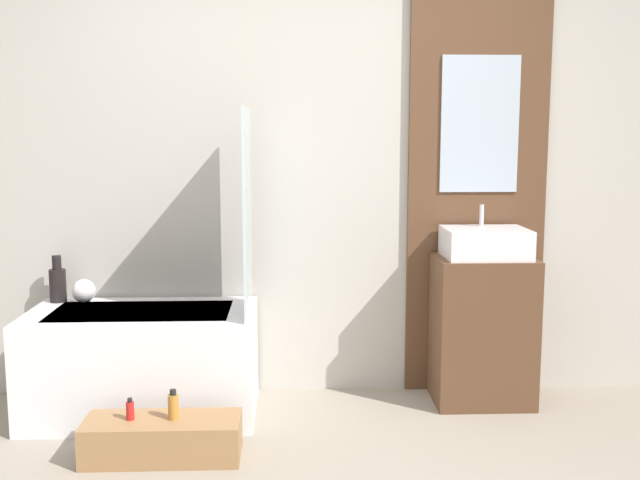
% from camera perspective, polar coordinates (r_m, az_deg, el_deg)
% --- Properties ---
extents(wall_tiled_back, '(4.20, 0.06, 2.60)m').
position_cam_1_polar(wall_tiled_back, '(4.36, -1.47, 5.20)').
color(wall_tiled_back, '#B7B2A8').
rests_on(wall_tiled_back, ground_plane).
extents(wall_wood_accent, '(0.80, 0.04, 2.60)m').
position_cam_1_polar(wall_wood_accent, '(4.44, 11.92, 5.30)').
color(wall_wood_accent, brown).
rests_on(wall_wood_accent, ground_plane).
extents(bathtub, '(1.22, 0.67, 0.58)m').
position_cam_1_polar(bathtub, '(4.23, -13.33, -9.04)').
color(bathtub, white).
rests_on(bathtub, ground_plane).
extents(glass_shower_screen, '(0.01, 0.54, 1.08)m').
position_cam_1_polar(glass_shower_screen, '(3.94, -5.57, 2.16)').
color(glass_shower_screen, silver).
rests_on(glass_shower_screen, bathtub).
extents(wooden_step_bench, '(0.73, 0.29, 0.19)m').
position_cam_1_polar(wooden_step_bench, '(3.73, -11.90, -14.58)').
color(wooden_step_bench, '#997047').
rests_on(wooden_step_bench, ground_plane).
extents(vanity_cabinet, '(0.55, 0.40, 0.84)m').
position_cam_1_polar(vanity_cabinet, '(4.36, 12.28, -6.73)').
color(vanity_cabinet, brown).
rests_on(vanity_cabinet, ground_plane).
extents(sink, '(0.46, 0.36, 0.29)m').
position_cam_1_polar(sink, '(4.26, 12.48, -0.21)').
color(sink, white).
rests_on(sink, vanity_cabinet).
extents(vase_tall_dark, '(0.09, 0.09, 0.27)m').
position_cam_1_polar(vase_tall_dark, '(4.49, -19.35, -3.11)').
color(vase_tall_dark, black).
rests_on(vase_tall_dark, bathtub).
extents(vase_round_light, '(0.13, 0.13, 0.13)m').
position_cam_1_polar(vase_round_light, '(4.43, -17.56, -3.71)').
color(vase_round_light, white).
rests_on(vase_round_light, bathtub).
extents(bottle_soap_primary, '(0.04, 0.04, 0.11)m').
position_cam_1_polar(bottle_soap_primary, '(3.71, -14.27, -12.45)').
color(bottle_soap_primary, red).
rests_on(bottle_soap_primary, wooden_step_bench).
extents(bottle_soap_secondary, '(0.05, 0.05, 0.14)m').
position_cam_1_polar(bottle_soap_secondary, '(3.66, -11.11, -12.30)').
color(bottle_soap_secondary, '#B2752D').
rests_on(bottle_soap_secondary, wooden_step_bench).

